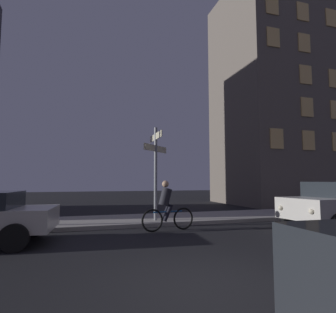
# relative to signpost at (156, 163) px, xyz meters

# --- Properties ---
(ground_plane) EXTENTS (80.00, 80.00, 0.00)m
(ground_plane) POSITION_rel_signpost_xyz_m (-0.79, -6.36, -2.27)
(ground_plane) COLOR black
(sidewalk_kerb) EXTENTS (40.00, 2.84, 0.14)m
(sidewalk_kerb) POSITION_rel_signpost_xyz_m (-0.79, 0.71, -2.20)
(sidewalk_kerb) COLOR #9E9991
(sidewalk_kerb) RESTS_ON ground_plane
(signpost) EXTENTS (1.19, 1.72, 3.50)m
(signpost) POSITION_rel_signpost_xyz_m (0.00, 0.00, 0.00)
(signpost) COLOR gray
(signpost) RESTS_ON sidewalk_kerb
(cyclist) EXTENTS (1.81, 0.38, 1.61)m
(cyclist) POSITION_rel_signpost_xyz_m (-0.02, -1.52, -1.53)
(cyclist) COLOR black
(cyclist) RESTS_ON ground_plane
(building_right_block) EXTENTS (11.60, 6.63, 15.43)m
(building_right_block) POSITION_rel_signpost_xyz_m (12.84, 6.61, 5.44)
(building_right_block) COLOR #6B6056
(building_right_block) RESTS_ON ground_plane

